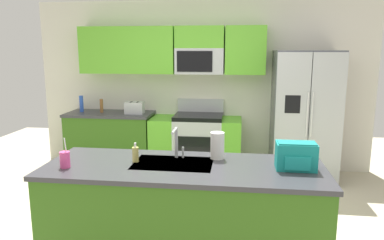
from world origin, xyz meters
TOP-DOWN VIEW (x-y plane):
  - ground_plane at (0.00, 0.00)m, footprint 9.00×9.00m
  - kitchen_wall_unit at (-0.14, 2.08)m, footprint 5.20×0.43m
  - back_counter at (-1.40, 1.80)m, footprint 1.32×0.63m
  - range_oven at (-0.05, 1.80)m, footprint 1.36×0.61m
  - refrigerator at (1.51, 1.73)m, footprint 0.90×0.76m
  - island_counter at (0.13, -0.64)m, footprint 2.37×0.87m
  - toaster at (-0.99, 1.75)m, footprint 0.28×0.16m
  - pepper_mill at (-1.53, 1.80)m, footprint 0.05×0.05m
  - bottle_blue at (-1.86, 1.81)m, footprint 0.06×0.06m
  - sink_faucet at (0.03, -0.45)m, footprint 0.08×0.21m
  - drink_cup_pink at (-0.84, -0.82)m, footprint 0.08×0.08m
  - soap_dispenser at (-0.31, -0.59)m, footprint 0.06×0.06m
  - paper_towel_roll at (0.40, -0.41)m, footprint 0.12×0.12m
  - backpack at (1.05, -0.62)m, footprint 0.32×0.22m

SIDE VIEW (x-z plane):
  - ground_plane at x=0.00m, z-range 0.00..0.00m
  - range_oven at x=-0.05m, z-range -0.11..0.99m
  - back_counter at x=-1.40m, z-range 0.00..0.90m
  - island_counter at x=0.13m, z-range 0.00..0.90m
  - refrigerator at x=1.51m, z-range 0.00..1.85m
  - soap_dispenser at x=-0.31m, z-range 0.88..1.05m
  - drink_cup_pink at x=-0.84m, z-range 0.84..1.10m
  - toaster at x=-0.99m, z-range 0.90..1.08m
  - pepper_mill at x=-1.53m, z-range 0.90..1.11m
  - backpack at x=1.05m, z-range 0.90..1.13m
  - paper_towel_roll at x=0.40m, z-range 0.90..1.14m
  - bottle_blue at x=-1.86m, z-range 0.90..1.15m
  - sink_faucet at x=0.03m, z-range 0.93..1.21m
  - kitchen_wall_unit at x=-0.14m, z-range 0.17..2.77m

